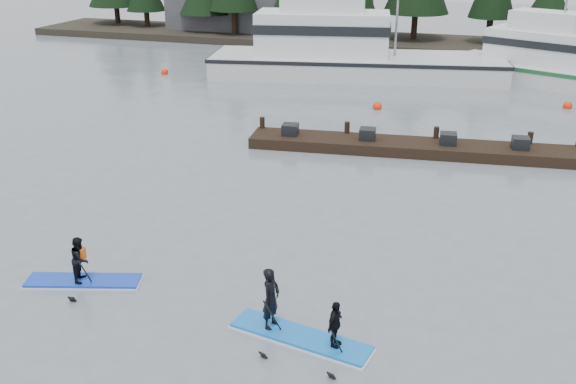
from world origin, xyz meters
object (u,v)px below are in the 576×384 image
(fishing_boat_medium, at_px, (560,75))
(paddleboard_solo, at_px, (82,268))
(paddleboard_duo, at_px, (298,320))
(floating_dock, at_px, (412,147))
(fishing_boat_large, at_px, (347,64))

(fishing_boat_medium, relative_size, paddleboard_solo, 4.70)
(fishing_boat_medium, distance_m, paddleboard_duo, 32.04)
(floating_dock, distance_m, paddleboard_duo, 14.87)
(paddleboard_solo, bearing_deg, fishing_boat_medium, 48.19)
(paddleboard_solo, bearing_deg, paddleboard_duo, -22.61)
(fishing_boat_large, distance_m, paddleboard_solo, 28.86)
(fishing_boat_medium, xyz_separation_m, paddleboard_duo, (-7.82, -31.07, -0.09))
(floating_dock, bearing_deg, paddleboard_duo, -99.33)
(fishing_boat_medium, bearing_deg, fishing_boat_large, -149.74)
(fishing_boat_medium, height_order, paddleboard_solo, fishing_boat_medium)
(fishing_boat_large, bearing_deg, paddleboard_solo, -102.28)
(fishing_boat_large, relative_size, paddleboard_duo, 5.48)
(fishing_boat_medium, height_order, floating_dock, fishing_boat_medium)
(fishing_boat_large, relative_size, fishing_boat_medium, 1.30)
(fishing_boat_large, height_order, paddleboard_duo, fishing_boat_large)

